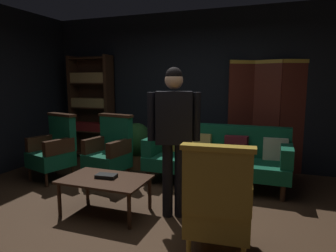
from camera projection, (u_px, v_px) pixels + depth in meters
name	position (u px, v px, depth m)	size (l,w,h in m)	color
ground_plane	(144.00, 217.00, 3.45)	(10.00, 10.00, 0.00)	#3D2819
back_wall	(199.00, 89.00, 5.52)	(7.20, 0.10, 2.80)	black
folding_screen	(266.00, 115.00, 5.05)	(1.27, 0.32, 1.90)	#5B2319
bookshelf	(92.00, 105.00, 6.07)	(0.90, 0.32, 2.05)	#382114
velvet_couch	(217.00, 154.00, 4.55)	(2.12, 0.78, 0.88)	#382114
coffee_table	(105.00, 182.00, 3.53)	(1.00, 0.64, 0.42)	#382114
armchair_gilt_accent	(218.00, 203.00, 2.63)	(0.63, 0.62, 1.04)	gold
armchair_wing_left	(54.00, 149.00, 4.74)	(0.72, 0.72, 1.04)	#382114
armchair_wing_right	(110.00, 151.00, 4.63)	(0.67, 0.66, 1.04)	#382114
standing_figure	(174.00, 129.00, 3.34)	(0.56, 0.33, 1.70)	black
potted_plant	(137.00, 143.00, 5.31)	(0.53, 0.53, 0.82)	brown
book_black_cloth	(106.00, 176.00, 3.54)	(0.24, 0.14, 0.04)	black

